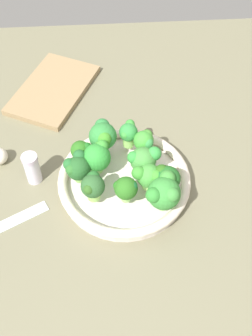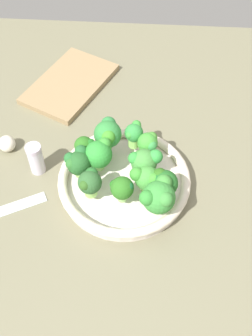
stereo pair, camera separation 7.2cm
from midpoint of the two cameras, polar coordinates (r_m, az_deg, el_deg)
The scene contains 16 objects.
ground_plane at distance 94.74cm, azimuth -2.37°, elevation -3.76°, with size 130.00×130.00×2.50cm, color #6F6B52.
bowl at distance 92.97cm, azimuth -2.23°, elevation -1.94°, with size 29.38×29.38×3.73cm.
broccoli_floret_0 at distance 89.31cm, azimuth 0.11°, elevation 1.07°, with size 5.71×7.37×6.72cm.
broccoli_floret_1 at distance 86.62cm, azimuth 0.67°, elevation -1.22°, with size 5.22×6.42×6.53cm.
broccoli_floret_2 at distance 85.81cm, azimuth -6.97°, elevation -2.53°, with size 5.51×5.00×6.54cm.
broccoli_floret_3 at distance 88.91cm, azimuth -8.99°, elevation -0.01°, with size 6.21×5.78×6.66cm.
broccoli_floret_4 at distance 85.00cm, azimuth -2.53°, elevation -2.94°, with size 4.86×4.94×6.32cm.
broccoli_floret_5 at distance 92.79cm, azimuth 0.29°, elevation 3.56°, with size 4.68×4.55×6.22cm.
broccoli_floret_6 at distance 86.01cm, azimuth 3.06°, elevation -1.51°, with size 5.50×5.62×6.92cm.
broccoli_floret_7 at distance 94.45cm, azimuth -1.84°, elevation 4.72°, with size 4.91×4.22×6.28cm.
broccoli_floret_8 at distance 89.78cm, azimuth -6.22°, elevation 1.47°, with size 6.56×6.06×7.39cm.
broccoli_floret_9 at distance 93.19cm, azimuth -5.39°, elevation 4.26°, with size 7.57×6.23×7.55cm.
broccoli_floret_10 at distance 92.74cm, azimuth -8.37°, elevation 2.25°, with size 4.30×4.69×5.58cm.
broccoli_floret_11 at distance 82.76cm, azimuth 2.72°, elevation -3.50°, with size 7.71×7.25×8.28cm.
cutting_board at distance 117.22cm, azimuth -11.65°, elevation 10.35°, with size 25.71×16.33×1.60cm, color #957A53.
pepper_shaker at distance 95.43cm, azimuth -14.80°, elevation -0.15°, with size 3.56×3.56×8.15cm.
Camera 1 is at (-52.99, 3.20, 77.29)cm, focal length 44.76 mm.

